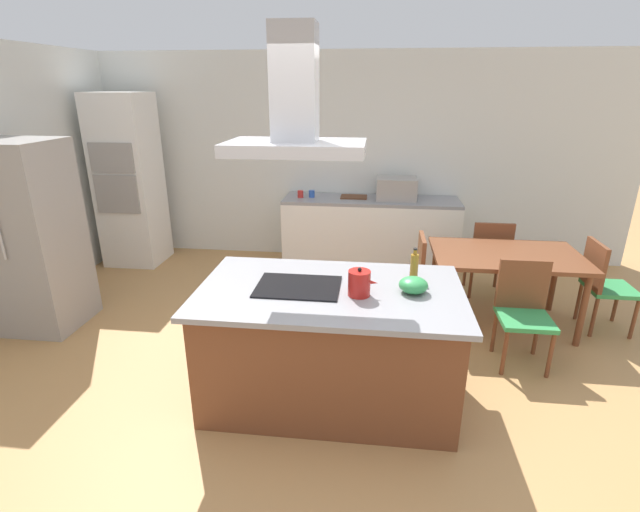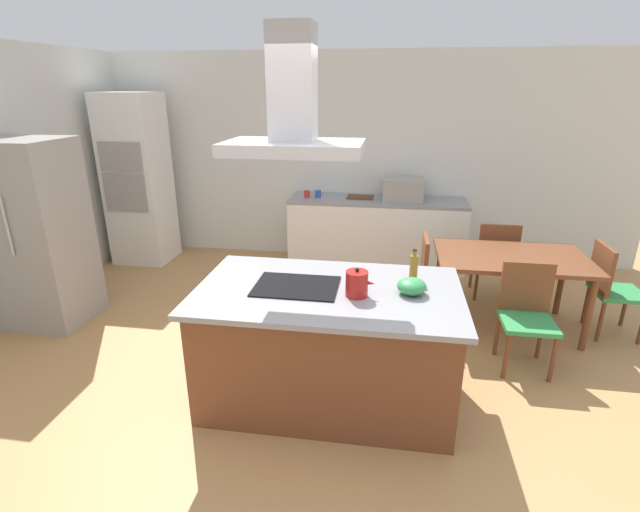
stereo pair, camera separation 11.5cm
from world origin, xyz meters
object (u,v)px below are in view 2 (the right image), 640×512
at_px(chair_at_left_end, 413,273).
at_px(range_hood, 293,114).
at_px(mixing_bowl, 412,286).
at_px(chair_facing_island, 527,309).
at_px(refrigerator, 36,234).
at_px(olive_oil_bottle, 414,267).
at_px(dining_table, 511,264).
at_px(tea_kettle, 357,284).
at_px(cutting_board, 360,197).
at_px(coffee_mug_red, 307,194).
at_px(wall_oven_stack, 138,180).
at_px(cooktop, 296,286).
at_px(chair_at_right_end, 610,285).
at_px(coffee_mug_blue, 318,194).
at_px(chair_facing_back_wall, 495,256).
at_px(countertop_microwave, 403,189).

xyz_separation_m(chair_at_left_end, range_hood, (-0.90, -1.37, 1.59)).
xyz_separation_m(mixing_bowl, chair_facing_island, (1.00, 0.69, -0.45)).
xyz_separation_m(refrigerator, chair_facing_island, (4.56, -0.12, -0.40)).
xyz_separation_m(olive_oil_bottle, dining_table, (0.98, 1.11, -0.34)).
height_order(tea_kettle, cutting_board, tea_kettle).
distance_m(coffee_mug_red, wall_oven_stack, 2.24).
xyz_separation_m(cooktop, refrigerator, (-2.75, 0.83, 0.00)).
bearing_deg(chair_at_left_end, wall_oven_stack, 160.29).
bearing_deg(tea_kettle, chair_facing_island, 29.72).
relative_size(tea_kettle, wall_oven_stack, 0.09).
xyz_separation_m(refrigerator, range_hood, (2.75, -0.83, 1.19)).
xyz_separation_m(chair_at_left_end, chair_at_right_end, (1.83, 0.00, 0.00)).
bearing_deg(chair_at_left_end, cooktop, -123.34).
relative_size(wall_oven_stack, refrigerator, 1.21).
xyz_separation_m(tea_kettle, refrigerator, (-3.19, 0.91, -0.08)).
relative_size(coffee_mug_blue, refrigerator, 0.05).
xyz_separation_m(coffee_mug_blue, chair_at_left_end, (1.20, -1.52, -0.44)).
bearing_deg(chair_facing_back_wall, olive_oil_bottle, -118.86).
relative_size(cutting_board, chair_facing_island, 0.38).
relative_size(countertop_microwave, coffee_mug_blue, 5.56).
bearing_deg(range_hood, countertop_microwave, 74.62).
height_order(olive_oil_bottle, chair_at_left_end, olive_oil_bottle).
xyz_separation_m(dining_table, chair_facing_island, (0.00, -0.67, -0.16)).
distance_m(cooktop, coffee_mug_red, 2.89).
bearing_deg(tea_kettle, chair_facing_back_wall, 57.00).
height_order(mixing_bowl, chair_at_left_end, mixing_bowl).
bearing_deg(dining_table, countertop_microwave, 124.08).
bearing_deg(chair_at_left_end, chair_at_right_end, 0.00).
bearing_deg(chair_at_left_end, chair_facing_back_wall, 36.01).
height_order(mixing_bowl, wall_oven_stack, wall_oven_stack).
distance_m(coffee_mug_red, chair_at_left_end, 2.05).
relative_size(countertop_microwave, refrigerator, 0.27).
distance_m(cooktop, countertop_microwave, 2.99).
height_order(cutting_board, chair_facing_back_wall, cutting_board).
xyz_separation_m(coffee_mug_blue, cutting_board, (0.55, 0.05, -0.04)).
xyz_separation_m(countertop_microwave, chair_facing_back_wall, (1.02, -0.85, -0.53)).
distance_m(wall_oven_stack, chair_facing_back_wall, 4.56).
relative_size(cutting_board, wall_oven_stack, 0.15).
bearing_deg(cooktop, chair_facing_island, 21.17).
xyz_separation_m(olive_oil_bottle, chair_facing_back_wall, (0.98, 1.78, -0.50)).
bearing_deg(chair_at_left_end, refrigerator, -171.56).
xyz_separation_m(tea_kettle, mixing_bowl, (0.37, 0.09, -0.03)).
bearing_deg(mixing_bowl, cooktop, -179.38).
xyz_separation_m(coffee_mug_blue, refrigerator, (-2.45, -2.06, -0.03)).
bearing_deg(chair_at_right_end, refrigerator, -174.36).
bearing_deg(dining_table, coffee_mug_red, 146.60).
relative_size(cooktop, mixing_bowl, 2.94).
distance_m(olive_oil_bottle, cutting_board, 2.74).
height_order(coffee_mug_blue, chair_facing_back_wall, coffee_mug_blue).
distance_m(coffee_mug_blue, chair_at_right_end, 3.41).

